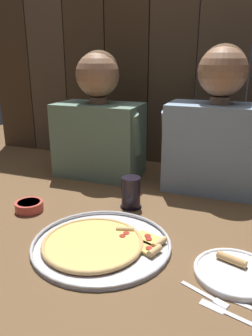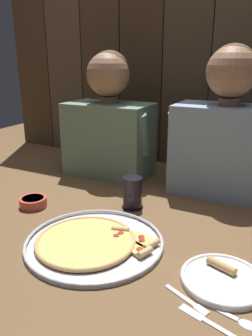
{
  "view_description": "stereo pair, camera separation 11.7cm",
  "coord_description": "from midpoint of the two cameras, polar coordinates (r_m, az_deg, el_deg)",
  "views": [
    {
      "loc": [
        0.4,
        -0.94,
        0.55
      ],
      "look_at": [
        0.0,
        0.1,
        0.18
      ],
      "focal_mm": 35.23,
      "sensor_mm": 36.0,
      "label": 1
    },
    {
      "loc": [
        0.5,
        -0.89,
        0.55
      ],
      "look_at": [
        0.0,
        0.1,
        0.18
      ],
      "focal_mm": 35.23,
      "sensor_mm": 36.0,
      "label": 2
    }
  ],
  "objects": [
    {
      "name": "pizza_tray",
      "position": [
        1.05,
        -2.63,
        -12.65
      ],
      "size": [
        0.43,
        0.43,
        0.03
      ],
      "color": "silver",
      "rests_on": "ground"
    },
    {
      "name": "table_spoon",
      "position": [
        0.86,
        22.91,
        -23.08
      ],
      "size": [
        0.14,
        0.05,
        0.01
      ],
      "color": "silver",
      "rests_on": "ground"
    },
    {
      "name": "diner_right",
      "position": [
        1.42,
        19.24,
        6.2
      ],
      "size": [
        0.45,
        0.23,
        0.61
      ],
      "color": "#849EB7",
      "rests_on": "ground"
    },
    {
      "name": "wooden_backdrop_wall",
      "position": [
        1.74,
        12.65,
        20.69
      ],
      "size": [
        2.19,
        0.03,
        1.26
      ],
      "color": "#453321",
      "rests_on": "ground"
    },
    {
      "name": "diner_left",
      "position": [
        1.58,
        -0.85,
        8.12
      ],
      "size": [
        0.44,
        0.24,
        0.58
      ],
      "color": "slate",
      "rests_on": "ground"
    },
    {
      "name": "ground_plane",
      "position": [
        1.16,
        0.54,
        -9.93
      ],
      "size": [
        3.2,
        3.2,
        0.0
      ],
      "primitive_type": "plane",
      "color": "brown"
    },
    {
      "name": "dinner_plate",
      "position": [
        0.95,
        20.0,
        -17.67
      ],
      "size": [
        0.22,
        0.22,
        0.03
      ],
      "color": "white",
      "rests_on": "ground"
    },
    {
      "name": "drinking_glass",
      "position": [
        1.26,
        3.98,
        -4.41
      ],
      "size": [
        0.08,
        0.08,
        0.12
      ],
      "color": "black",
      "rests_on": "ground"
    },
    {
      "name": "table_knife",
      "position": [
        0.83,
        18.58,
        -24.13
      ],
      "size": [
        0.15,
        0.06,
        0.01
      ],
      "color": "silver",
      "rests_on": "ground"
    },
    {
      "name": "table_fork",
      "position": [
        0.87,
        14.77,
        -21.37
      ],
      "size": [
        0.13,
        0.07,
        0.01
      ],
      "color": "silver",
      "rests_on": "ground"
    },
    {
      "name": "dipping_bowl",
      "position": [
        1.32,
        -13.36,
        -5.73
      ],
      "size": [
        0.1,
        0.1,
        0.04
      ],
      "color": "#CC4C42",
      "rests_on": "ground"
    }
  ]
}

